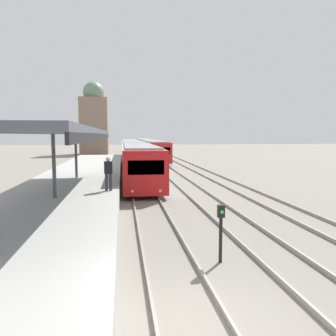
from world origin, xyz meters
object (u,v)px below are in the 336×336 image
object	(u,v)px
train_near	(133,152)
train_far	(147,146)
signal_post_near	(221,227)
person_on_platform	(108,172)

from	to	relation	value
train_near	train_far	world-z (taller)	train_near
train_near	signal_post_near	world-z (taller)	train_near
signal_post_near	person_on_platform	bearing A→B (deg)	115.39
signal_post_near	train_far	bearing A→B (deg)	87.96
person_on_platform	signal_post_near	bearing A→B (deg)	-64.61
person_on_platform	signal_post_near	size ratio (longest dim) A/B	0.98
train_near	signal_post_near	size ratio (longest dim) A/B	26.02
train_near	signal_post_near	xyz separation A→B (m)	(1.48, -31.15, -0.57)
train_far	signal_post_near	distance (m)	50.68
train_far	signal_post_near	xyz separation A→B (m)	(-1.81, -50.64, -0.54)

